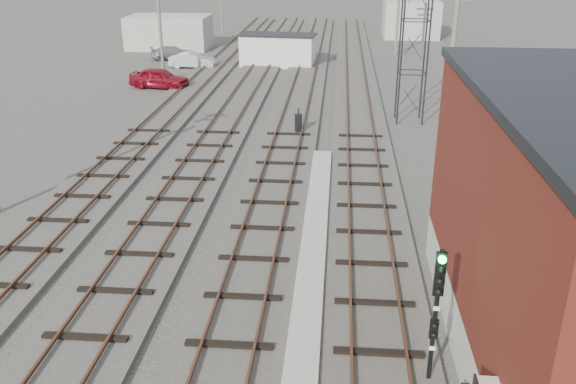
# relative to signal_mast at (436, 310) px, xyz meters

# --- Properties ---
(ground) EXTENTS (320.00, 320.00, 0.00)m
(ground) POSITION_rel_signal_mast_xyz_m (-3.70, 49.05, -2.20)
(ground) COLOR #282621
(ground) RESTS_ON ground
(track_right) EXTENTS (3.20, 90.00, 0.39)m
(track_right) POSITION_rel_signal_mast_xyz_m (-1.20, 28.05, -2.09)
(track_right) COLOR #332D28
(track_right) RESTS_ON ground
(track_mid_right) EXTENTS (3.20, 90.00, 0.39)m
(track_mid_right) POSITION_rel_signal_mast_xyz_m (-5.20, 28.05, -2.09)
(track_mid_right) COLOR #332D28
(track_mid_right) RESTS_ON ground
(track_mid_left) EXTENTS (3.20, 90.00, 0.39)m
(track_mid_left) POSITION_rel_signal_mast_xyz_m (-9.20, 28.05, -2.09)
(track_mid_left) COLOR #332D28
(track_mid_left) RESTS_ON ground
(track_left) EXTENTS (3.20, 90.00, 0.39)m
(track_left) POSITION_rel_signal_mast_xyz_m (-13.20, 28.05, -2.09)
(track_left) COLOR #332D28
(track_left) RESTS_ON ground
(platform_curb) EXTENTS (0.90, 28.00, 0.26)m
(platform_curb) POSITION_rel_signal_mast_xyz_m (-3.20, 3.05, -2.07)
(platform_curb) COLOR gray
(platform_curb) RESTS_ON ground
(utility_pole_left_b) EXTENTS (1.80, 0.24, 9.00)m
(utility_pole_left_b) POSITION_rel_signal_mast_xyz_m (-16.20, 34.05, 2.60)
(utility_pole_left_b) COLOR #595147
(utility_pole_left_b) RESTS_ON ground
(utility_pole_right_a) EXTENTS (1.80, 0.24, 9.00)m
(utility_pole_right_a) POSITION_rel_signal_mast_xyz_m (2.80, 17.05, 2.60)
(utility_pole_right_a) COLOR #595147
(utility_pole_right_a) RESTS_ON ground
(utility_pole_right_b) EXTENTS (1.80, 0.24, 9.00)m
(utility_pole_right_b) POSITION_rel_signal_mast_xyz_m (2.80, 47.05, 2.60)
(utility_pole_right_b) COLOR #595147
(utility_pole_right_b) RESTS_ON ground
(shed_left) EXTENTS (8.00, 5.00, 3.20)m
(shed_left) POSITION_rel_signal_mast_xyz_m (-19.70, 49.05, -0.60)
(shed_left) COLOR gray
(shed_left) RESTS_ON ground
(shed_right) EXTENTS (6.00, 6.00, 4.00)m
(shed_right) POSITION_rel_signal_mast_xyz_m (5.30, 59.05, -0.20)
(shed_right) COLOR gray
(shed_right) RESTS_ON ground
(signal_mast) EXTENTS (0.40, 0.40, 3.80)m
(signal_mast) POSITION_rel_signal_mast_xyz_m (0.00, 0.00, 0.00)
(signal_mast) COLOR gray
(signal_mast) RESTS_ON ground
(switch_stand) EXTENTS (0.44, 0.44, 1.45)m
(switch_stand) POSITION_rel_signal_mast_xyz_m (-4.70, 20.70, -1.51)
(switch_stand) COLOR black
(switch_stand) RESTS_ON ground
(site_trailer) EXTENTS (6.76, 3.47, 2.74)m
(site_trailer) POSITION_rel_signal_mast_xyz_m (-7.89, 40.81, -0.82)
(site_trailer) COLOR silver
(site_trailer) RESTS_ON ground
(car_red) EXTENTS (4.62, 2.42, 1.50)m
(car_red) POSITION_rel_signal_mast_xyz_m (-15.82, 31.54, -1.45)
(car_red) COLOR maroon
(car_red) RESTS_ON ground
(car_silver) EXTENTS (4.04, 1.59, 1.31)m
(car_silver) POSITION_rel_signal_mast_xyz_m (-15.12, 39.28, -1.54)
(car_silver) COLOR #B2B6BB
(car_silver) RESTS_ON ground
(car_grey) EXTENTS (4.41, 2.98, 1.19)m
(car_grey) POSITION_rel_signal_mast_xyz_m (-17.83, 43.12, -1.60)
(car_grey) COLOR slate
(car_grey) RESTS_ON ground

